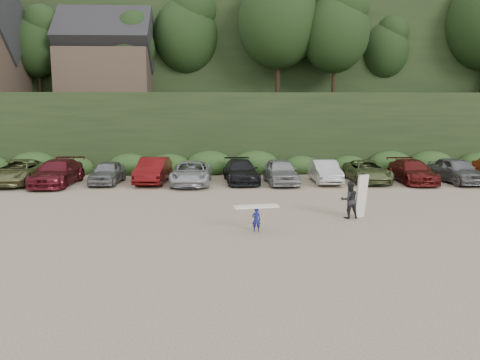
{
  "coord_description": "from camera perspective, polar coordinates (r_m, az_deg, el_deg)",
  "views": [
    {
      "loc": [
        -1.6,
        -20.11,
        4.91
      ],
      "look_at": [
        -0.7,
        3.0,
        1.3
      ],
      "focal_mm": 35.0,
      "sensor_mm": 36.0,
      "label": 1
    }
  ],
  "objects": [
    {
      "name": "adult_surfer",
      "position": [
        21.37,
        13.32,
        -2.34
      ],
      "size": [
        1.3,
        0.72,
        1.96
      ],
      "color": "black",
      "rests_on": "ground"
    },
    {
      "name": "parked_cars",
      "position": [
        30.33,
        -3.06,
        1.01
      ],
      "size": [
        39.75,
        6.21,
        1.65
      ],
      "color": "#B4B4B9",
      "rests_on": "ground"
    },
    {
      "name": "hillside_backdrop",
      "position": [
        56.4,
        -0.89,
        15.3
      ],
      "size": [
        90.0,
        41.5,
        28.0
      ],
      "color": "black",
      "rests_on": "ground"
    },
    {
      "name": "child_surfer",
      "position": [
        18.61,
        2.0,
        -4.15
      ],
      "size": [
        1.82,
        0.77,
        1.06
      ],
      "color": "navy",
      "rests_on": "ground"
    },
    {
      "name": "ground",
      "position": [
        20.76,
        2.26,
        -4.82
      ],
      "size": [
        120.0,
        120.0,
        0.0
      ],
      "primitive_type": "plane",
      "color": "tan",
      "rests_on": "ground"
    }
  ]
}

